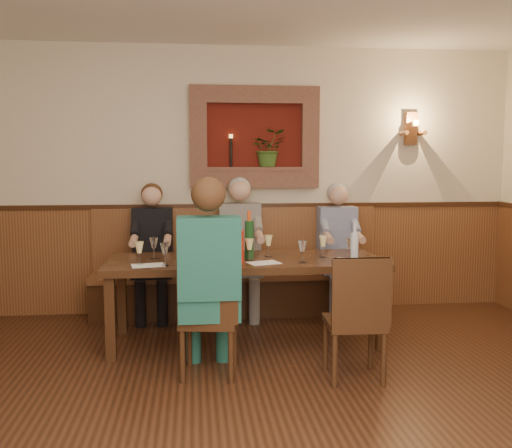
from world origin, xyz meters
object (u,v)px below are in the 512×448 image
at_px(bench, 237,283).
at_px(wine_bottle_green_b, 188,241).
at_px(person_bench_left, 153,264).
at_px(spittoon_bucket, 230,246).
at_px(dining_table, 245,267).
at_px(water_bottle, 355,248).
at_px(wine_bottle_green_a, 249,239).
at_px(person_bench_mid, 240,260).
at_px(chair_near_left, 209,340).
at_px(person_chair_front, 209,294).
at_px(person_bench_right, 338,260).
at_px(chair_near_right, 354,343).

relative_size(bench, wine_bottle_green_b, 7.79).
bearing_deg(person_bench_left, spittoon_bucket, -53.81).
height_order(dining_table, water_bottle, water_bottle).
bearing_deg(wine_bottle_green_a, spittoon_bucket, -138.28).
xyz_separation_m(bench, wine_bottle_green_b, (-0.50, -0.89, 0.58)).
height_order(person_bench_mid, water_bottle, person_bench_mid).
xyz_separation_m(spittoon_bucket, wine_bottle_green_b, (-0.35, 0.20, 0.02)).
relative_size(chair_near_left, person_bench_mid, 0.65).
height_order(person_bench_mid, person_chair_front, person_chair_front).
height_order(chair_near_left, wine_bottle_green_b, wine_bottle_green_b).
bearing_deg(bench, dining_table, -90.00).
bearing_deg(spittoon_bucket, chair_near_left, -108.05).
relative_size(dining_table, wine_bottle_green_b, 6.23).
bearing_deg(person_bench_left, person_bench_right, 0.00).
relative_size(bench, spittoon_bucket, 11.17).
distance_m(person_bench_mid, person_chair_front, 1.65).
xyz_separation_m(dining_table, person_bench_mid, (0.03, 0.84, -0.08)).
relative_size(dining_table, chair_near_right, 2.57).
xyz_separation_m(chair_near_right, person_chair_front, (-1.06, 0.18, 0.35)).
distance_m(person_bench_mid, spittoon_bucket, 1.04).
relative_size(bench, chair_near_right, 3.21).
distance_m(bench, spittoon_bucket, 1.23).
relative_size(person_bench_left, person_bench_mid, 0.96).
xyz_separation_m(dining_table, chair_near_right, (0.72, -0.95, -0.40)).
xyz_separation_m(dining_table, wine_bottle_green_b, (-0.50, 0.05, 0.23)).
xyz_separation_m(chair_near_left, person_bench_mid, (0.37, 1.60, 0.32)).
relative_size(chair_near_left, person_chair_front, 0.62).
height_order(person_bench_right, wine_bottle_green_b, person_bench_right).
bearing_deg(chair_near_left, bench, 86.75).
bearing_deg(dining_table, person_chair_front, -113.75).
distance_m(bench, water_bottle, 1.68).
bearing_deg(person_bench_mid, person_bench_left, 179.88).
xyz_separation_m(person_bench_mid, wine_bottle_green_b, (-0.52, -0.78, 0.31)).
distance_m(bench, person_bench_mid, 0.29).
xyz_separation_m(person_bench_left, water_bottle, (1.74, -1.22, 0.32)).
distance_m(spittoon_bucket, wine_bottle_green_a, 0.24).
bearing_deg(person_bench_left, dining_table, -44.08).
height_order(chair_near_right, person_bench_left, person_bench_left).
height_order(chair_near_right, person_bench_right, person_bench_right).
height_order(spittoon_bucket, wine_bottle_green_b, wine_bottle_green_b).
distance_m(wine_bottle_green_a, wine_bottle_green_b, 0.53).
relative_size(bench, person_chair_front, 2.01).
bearing_deg(spittoon_bucket, wine_bottle_green_a, 41.72).
bearing_deg(dining_table, chair_near_left, -114.26).
bearing_deg(water_bottle, bench, 123.31).
relative_size(chair_near_right, wine_bottle_green_b, 2.43).
relative_size(dining_table, bench, 0.80).
bearing_deg(spittoon_bucket, person_bench_right, 39.46).
xyz_separation_m(dining_table, water_bottle, (0.87, -0.38, 0.22)).
xyz_separation_m(person_bench_right, water_bottle, (-0.18, -1.22, 0.33)).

